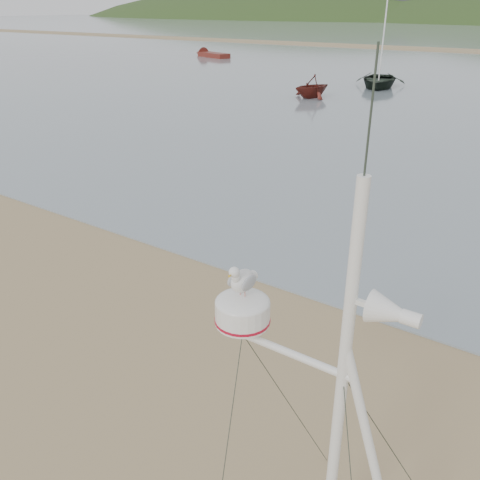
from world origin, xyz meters
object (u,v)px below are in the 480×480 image
Objects in this scene: mast_rig at (324,473)px; dinghy_red_far at (207,54)px; boat_dark at (382,51)px; boat_red at (313,76)px.

mast_rig is 0.85× the size of dinghy_red_far.
mast_rig is 59.05m from dinghy_red_far.
dinghy_red_far is at bearing 138.70° from boat_dark.
mast_rig is 1.91× the size of boat_red.
mast_rig is 35.54m from boat_dark.
boat_dark is 1.81× the size of boat_red.
mast_rig reaches higher than boat_red.
dinghy_red_far is at bearing 161.04° from boat_red.
boat_dark is 28.25m from dinghy_red_far.
boat_dark is 0.81× the size of dinghy_red_far.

